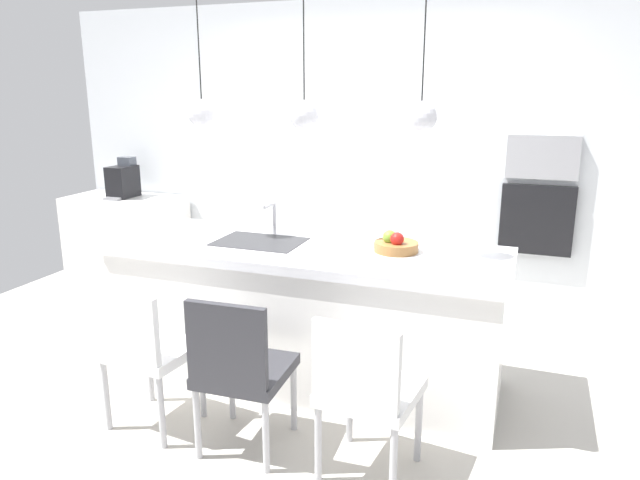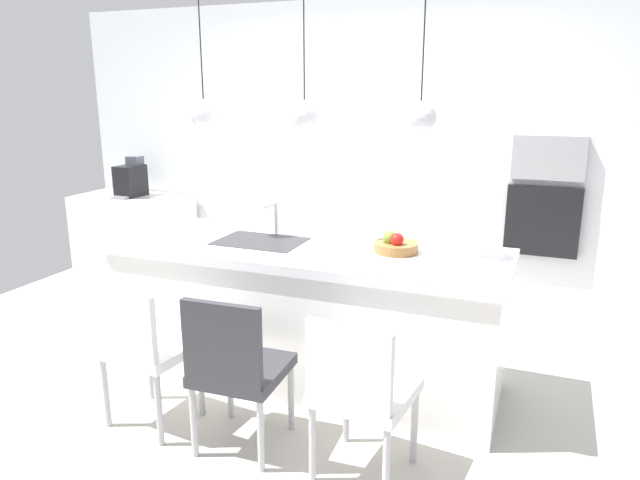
{
  "view_description": "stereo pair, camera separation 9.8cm",
  "coord_description": "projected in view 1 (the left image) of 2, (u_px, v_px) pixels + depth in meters",
  "views": [
    {
      "loc": [
        1.31,
        -3.3,
        1.89
      ],
      "look_at": [
        0.1,
        0.0,
        0.96
      ],
      "focal_mm": 32.8,
      "sensor_mm": 36.0,
      "label": 1
    },
    {
      "loc": [
        1.4,
        -3.26,
        1.89
      ],
      "look_at": [
        0.1,
        0.0,
        0.96
      ],
      "focal_mm": 32.8,
      "sensor_mm": 36.0,
      "label": 2
    }
  ],
  "objects": [
    {
      "name": "fruit_bowl",
      "position": [
        396.0,
        245.0,
        3.55
      ],
      "size": [
        0.27,
        0.27,
        0.13
      ],
      "color": "#9E6B38",
      "rests_on": "kitchen_island"
    },
    {
      "name": "floor",
      "position": [
        306.0,
        378.0,
        3.91
      ],
      "size": [
        6.6,
        6.6,
        0.0
      ],
      "primitive_type": "plane",
      "color": "#BCB7AD",
      "rests_on": "ground"
    },
    {
      "name": "back_wall",
      "position": [
        375.0,
        157.0,
        5.08
      ],
      "size": [
        6.0,
        0.1,
        2.6
      ],
      "primitive_type": "cube",
      "color": "white",
      "rests_on": "ground"
    },
    {
      "name": "faucet",
      "position": [
        273.0,
        214.0,
        3.94
      ],
      "size": [
        0.02,
        0.17,
        0.22
      ],
      "color": "silver",
      "rests_on": "kitchen_island"
    },
    {
      "name": "pendant_light_right",
      "position": [
        421.0,
        117.0,
        3.24
      ],
      "size": [
        0.18,
        0.18,
        0.78
      ],
      "color": "silver"
    },
    {
      "name": "side_counter",
      "position": [
        127.0,
        240.0,
        5.77
      ],
      "size": [
        1.1,
        0.6,
        0.85
      ],
      "primitive_type": "cube",
      "color": "white",
      "rests_on": "ground"
    },
    {
      "name": "chair_middle",
      "position": [
        240.0,
        367.0,
        3.01
      ],
      "size": [
        0.46,
        0.48,
        0.88
      ],
      "color": "#333338",
      "rests_on": "ground"
    },
    {
      "name": "coffee_machine",
      "position": [
        123.0,
        181.0,
        5.62
      ],
      "size": [
        0.2,
        0.35,
        0.38
      ],
      "color": "black",
      "rests_on": "side_counter"
    },
    {
      "name": "chair_far",
      "position": [
        366.0,
        388.0,
        2.79
      ],
      "size": [
        0.49,
        0.49,
        0.86
      ],
      "color": "silver",
      "rests_on": "ground"
    },
    {
      "name": "chair_near",
      "position": [
        144.0,
        347.0,
        3.22
      ],
      "size": [
        0.5,
        0.46,
        0.85
      ],
      "color": "white",
      "rests_on": "ground"
    },
    {
      "name": "kitchen_island",
      "position": [
        306.0,
        314.0,
        3.79
      ],
      "size": [
        2.53,
        0.88,
        0.91
      ],
      "color": "white",
      "rests_on": "ground"
    },
    {
      "name": "pendant_light_left",
      "position": [
        202.0,
        113.0,
        3.71
      ],
      "size": [
        0.18,
        0.18,
        0.78
      ],
      "color": "silver"
    },
    {
      "name": "pendant_light_center",
      "position": [
        304.0,
        115.0,
        3.47
      ],
      "size": [
        0.18,
        0.18,
        0.78
      ],
      "color": "silver"
    },
    {
      "name": "microwave",
      "position": [
        543.0,
        157.0,
        4.55
      ],
      "size": [
        0.54,
        0.08,
        0.34
      ],
      "primitive_type": "cube",
      "color": "#9E9EA3",
      "rests_on": "back_wall"
    },
    {
      "name": "oven",
      "position": [
        537.0,
        220.0,
        4.67
      ],
      "size": [
        0.56,
        0.08,
        0.56
      ],
      "primitive_type": "cube",
      "color": "black",
      "rests_on": "back_wall"
    },
    {
      "name": "sink_basin",
      "position": [
        260.0,
        242.0,
        3.79
      ],
      "size": [
        0.56,
        0.4,
        0.02
      ],
      "primitive_type": "cube",
      "color": "#2D2D30",
      "rests_on": "kitchen_island"
    }
  ]
}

